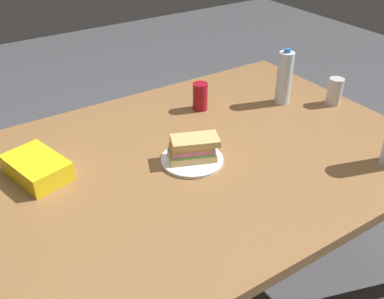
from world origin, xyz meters
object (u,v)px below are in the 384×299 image
Objects in this scene: sandwich at (193,148)px; soda_can_red at (200,96)px; chip_bag at (37,168)px; water_bottle_spare at (284,78)px; soda_can_silver at (335,91)px; dining_table at (176,177)px; paper_plate at (192,160)px.

soda_can_red reaches higher than sandwich.
soda_can_red is at bearing 84.27° from chip_bag.
water_bottle_spare reaches higher than soda_can_silver.
dining_table is at bearing 153.38° from sandwich.
chip_bag is at bearing 156.77° from sandwich.
soda_can_red is 0.61m from soda_can_silver.
paper_plate is 0.90× the size of water_bottle_spare.
soda_can_red is 0.76m from chip_bag.
soda_can_red reaches higher than chip_bag.
chip_bag is 1.11m from water_bottle_spare.
soda_can_silver is (0.19, -0.14, -0.06)m from water_bottle_spare.
soda_can_silver is at bearing -36.84° from water_bottle_spare.
chip_bag is at bearing 157.20° from dining_table.
soda_can_silver is at bearing 2.90° from sandwich.
paper_plate reaches higher than dining_table.
dining_table is 0.14m from sandwich.
sandwich is at bearing -26.62° from dining_table.
soda_can_red is 0.53× the size of chip_bag.
dining_table is at bearing -167.09° from water_bottle_spare.
soda_can_red is at bearing 44.16° from dining_table.
chip_bag is at bearing -171.48° from soda_can_red.
dining_table is at bearing -179.17° from soda_can_silver.
soda_can_red is 0.48× the size of water_bottle_spare.
water_bottle_spare is (0.35, -0.15, 0.06)m from soda_can_red.
paper_plate is at bearing -175.89° from sandwich.
chip_bag reaches higher than paper_plate.
sandwich is (0.00, 0.00, 0.05)m from paper_plate.
soda_can_red reaches higher than paper_plate.
water_bottle_spare is 2.08× the size of soda_can_silver.
sandwich is at bearing -177.10° from soda_can_silver.
paper_plate is 1.11× the size of sandwich.
paper_plate is at bearing -163.59° from water_bottle_spare.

